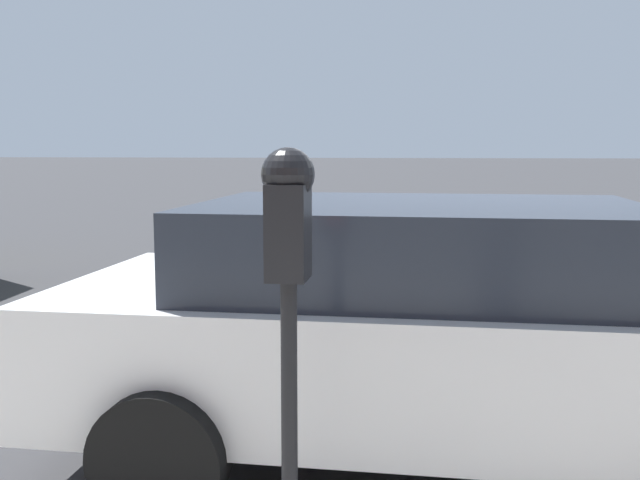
{
  "coord_description": "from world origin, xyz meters",
  "views": [
    {
      "loc": [
        -5.2,
        0.41,
        1.74
      ],
      "look_at": [
        -2.01,
        0.83,
        1.33
      ],
      "focal_mm": 42.0,
      "sensor_mm": 36.0,
      "label": 1
    }
  ],
  "objects": [
    {
      "name": "ground_plane",
      "position": [
        0.0,
        0.0,
        0.0
      ],
      "size": [
        220.0,
        220.0,
        0.0
      ],
      "primitive_type": "plane",
      "color": "#333335"
    },
    {
      "name": "parking_meter",
      "position": [
        -2.6,
        0.87,
        1.36
      ],
      "size": [
        0.21,
        0.19,
        1.6
      ],
      "color": "black",
      "rests_on": "sidewalk"
    },
    {
      "name": "car_white",
      "position": [
        -1.14,
        0.27,
        0.77
      ],
      "size": [
        2.2,
        4.27,
        1.43
      ],
      "rotation": [
        0.0,
        0.0,
        3.11
      ],
      "color": "silver",
      "rests_on": "ground_plane"
    }
  ]
}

